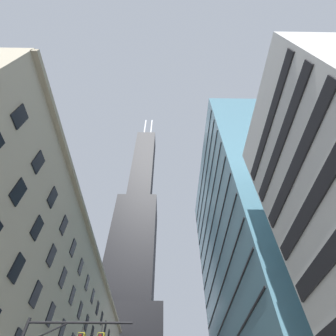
% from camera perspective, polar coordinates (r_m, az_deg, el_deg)
% --- Properties ---
extents(dark_skyscraper, '(27.97, 27.97, 183.72)m').
position_cam_1_polar(dark_skyscraper, '(111.20, -8.83, -23.36)').
color(dark_skyscraper, black).
rests_on(dark_skyscraper, ground).
extents(glass_office_midrise, '(16.89, 36.77, 52.72)m').
position_cam_1_polar(glass_office_midrise, '(50.56, 20.82, -18.10)').
color(glass_office_midrise, teal).
rests_on(glass_office_midrise, ground).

